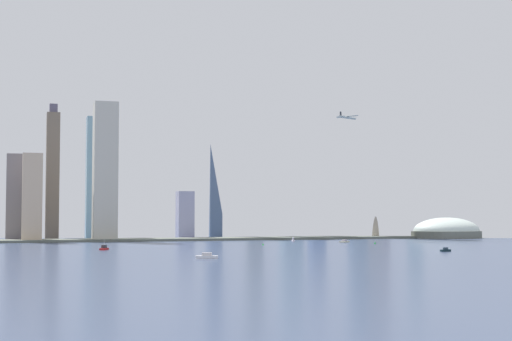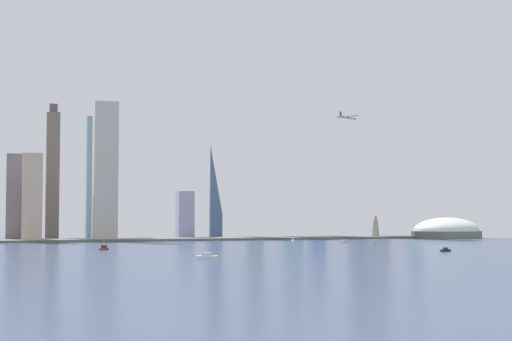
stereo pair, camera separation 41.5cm
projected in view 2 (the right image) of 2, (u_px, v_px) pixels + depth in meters
name	position (u px, v px, depth m)	size (l,w,h in m)	color
ground_plane	(432.00, 265.00, 494.79)	(6000.00, 6000.00, 0.00)	#374562
waterfront_pier	(234.00, 239.00, 938.85)	(808.99, 45.25, 2.82)	#60675B
observation_tower	(374.00, 146.00, 1013.71)	(33.70, 33.70, 282.95)	#B1A28F
stadium_dome	(443.00, 231.00, 1017.43)	(100.00, 100.00, 38.78)	slate
skyscraper_0	(415.00, 203.00, 1086.70)	(13.42, 20.95, 106.43)	slate
skyscraper_1	(105.00, 172.00, 901.54)	(27.75, 27.15, 164.17)	beige
skyscraper_2	(359.00, 176.00, 1039.55)	(27.21, 16.35, 166.69)	#83A0B4
skyscraper_3	(93.00, 178.00, 986.82)	(18.77, 21.67, 157.66)	#76A2B8
skyscraper_4	(14.00, 197.00, 906.07)	(18.71, 27.86, 102.99)	gray
skyscraper_5	(255.00, 173.00, 1028.15)	(20.20, 15.62, 174.60)	#999885
skyscraper_6	(291.00, 187.00, 1037.43)	(26.01, 25.07, 137.26)	#93BBC3
skyscraper_7	(53.00, 174.00, 939.97)	(15.82, 17.39, 167.80)	#746657
skyscraper_8	(214.00, 174.00, 1011.39)	(16.54, 22.98, 174.39)	slate
skyscraper_9	(185.00, 215.00, 969.41)	(20.21, 21.07, 60.47)	#9FA0C4
skyscraper_10	(317.00, 202.00, 1078.56)	(18.99, 22.87, 122.45)	#425E91
skyscraper_11	(380.00, 185.00, 1086.24)	(18.30, 21.70, 151.24)	#C4A597
skyscraper_12	(32.00, 198.00, 871.11)	(22.15, 24.35, 101.20)	beige
boat_0	(207.00, 256.00, 558.29)	(16.59, 10.44, 4.49)	white
boat_1	(445.00, 250.00, 658.04)	(10.32, 3.85, 3.66)	#12262F
boat_2	(104.00, 248.00, 687.74)	(9.80, 14.28, 10.48)	red
boat_3	(293.00, 240.00, 891.52)	(3.62, 7.54, 9.15)	white
boat_4	(344.00, 241.00, 859.47)	(15.50, 14.19, 3.01)	beige
channel_buoy_0	(375.00, 243.00, 818.61)	(1.75, 1.75, 2.92)	green
channel_buoy_1	(263.00, 244.00, 786.69)	(1.71, 1.71, 2.10)	green
airplane	(347.00, 117.00, 945.71)	(30.15, 30.98, 7.74)	#ADBEBF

